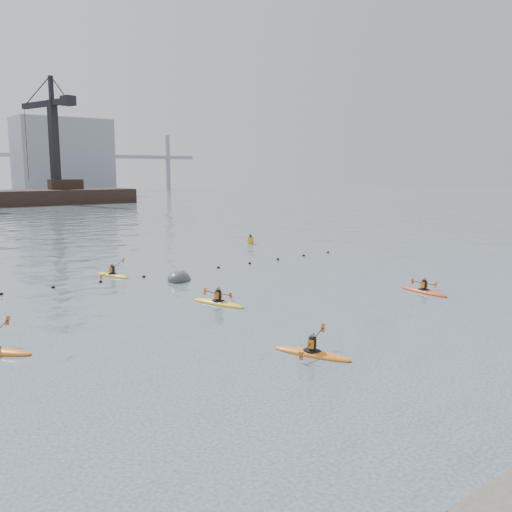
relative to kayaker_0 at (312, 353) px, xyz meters
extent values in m
plane|color=#333E4A|center=(3.77, -3.89, -0.10)|extent=(400.00, 400.00, 0.00)
sphere|color=black|center=(-7.23, 18.85, -0.07)|extent=(0.24, 0.24, 0.24)
sphere|color=black|center=(-4.23, 18.82, -0.07)|extent=(0.24, 0.24, 0.24)
sphere|color=black|center=(-1.23, 18.69, -0.07)|extent=(0.24, 0.24, 0.24)
sphere|color=black|center=(1.77, 18.52, -0.07)|extent=(0.24, 0.24, 0.24)
sphere|color=black|center=(4.77, 18.39, -0.07)|extent=(0.24, 0.24, 0.24)
sphere|color=black|center=(7.77, 18.36, -0.07)|extent=(0.24, 0.24, 0.24)
sphere|color=black|center=(10.77, 18.45, -0.07)|extent=(0.24, 0.24, 0.24)
sphere|color=black|center=(13.77, 18.61, -0.07)|extent=(0.24, 0.24, 0.24)
sphere|color=black|center=(16.77, 18.77, -0.07)|extent=(0.24, 0.24, 0.24)
sphere|color=black|center=(19.77, 18.85, -0.07)|extent=(0.24, 0.24, 0.24)
cube|color=black|center=(25.77, 106.11, 4.10)|extent=(7.00, 3.00, 2.20)
cube|color=black|center=(23.77, 106.11, 12.50)|extent=(1.96, 1.96, 19.00)
cube|color=black|center=(23.11, 108.57, 21.40)|extent=(5.56, 16.73, 1.20)
cube|color=black|center=(25.31, 100.36, 21.40)|extent=(2.80, 3.08, 2.00)
cube|color=black|center=(23.77, 106.11, 24.50)|extent=(0.98, 0.98, 5.00)
cube|color=gray|center=(38.77, 146.11, 10.90)|extent=(26.00, 14.00, 22.00)
cube|color=gray|center=(58.77, 166.11, 11.90)|extent=(70.00, 2.00, 1.20)
cylinder|color=gray|center=(33.77, 166.11, 9.90)|extent=(1.60, 1.60, 20.00)
cylinder|color=gray|center=(83.77, 166.11, 9.90)|extent=(1.60, 1.60, 20.00)
ellipsoid|color=orange|center=(0.00, 0.00, -0.06)|extent=(1.88, 3.32, 0.33)
cylinder|color=black|center=(0.00, 0.00, 0.07)|extent=(0.81, 0.81, 0.06)
cylinder|color=black|center=(0.00, 0.00, 0.36)|extent=(0.31, 0.31, 0.54)
cube|color=orange|center=(0.00, 0.00, 0.39)|extent=(0.43, 0.35, 0.35)
sphere|color=#8C6651|center=(0.00, 0.00, 0.73)|extent=(0.22, 0.22, 0.22)
cylinder|color=black|center=(0.00, 0.00, 0.47)|extent=(2.06, 0.88, 0.63)
cube|color=#D85914|center=(-0.98, -0.40, 0.19)|extent=(0.19, 0.19, 0.35)
cube|color=#D85914|center=(0.98, 0.40, 0.74)|extent=(0.19, 0.19, 0.35)
cube|color=#D85914|center=(-9.15, 8.81, 0.91)|extent=(0.24, 0.24, 0.38)
ellipsoid|color=yellow|center=(1.65, 9.16, -0.06)|extent=(1.73, 3.53, 0.35)
cylinder|color=black|center=(1.65, 9.16, 0.08)|extent=(0.82, 0.82, 0.07)
cylinder|color=black|center=(1.65, 9.16, 0.39)|extent=(0.33, 0.33, 0.57)
cube|color=orange|center=(1.65, 9.16, 0.41)|extent=(0.45, 0.35, 0.37)
sphere|color=#8C6651|center=(1.65, 9.16, 0.77)|extent=(0.23, 0.23, 0.23)
cylinder|color=black|center=(1.65, 9.16, 0.50)|extent=(2.21, 0.74, 0.73)
cube|color=#D85914|center=(0.59, 8.82, 0.82)|extent=(0.20, 0.19, 0.37)
cube|color=#D85914|center=(2.70, 9.50, 0.18)|extent=(0.20, 0.19, 0.37)
ellipsoid|color=red|center=(13.00, 4.05, -0.06)|extent=(0.87, 3.35, 0.33)
cylinder|color=black|center=(13.00, 4.05, 0.07)|extent=(0.66, 0.66, 0.06)
cylinder|color=black|center=(13.00, 4.05, 0.36)|extent=(0.31, 0.31, 0.54)
cube|color=orange|center=(13.00, 4.05, 0.38)|extent=(0.39, 0.25, 0.35)
sphere|color=#8C6651|center=(13.00, 4.05, 0.73)|extent=(0.22, 0.22, 0.22)
cylinder|color=black|center=(13.00, 4.05, 0.47)|extent=(2.22, 0.18, 0.55)
cube|color=#D85914|center=(14.05, 3.98, 0.23)|extent=(0.14, 0.15, 0.35)
cube|color=#D85914|center=(11.94, 4.11, 0.71)|extent=(0.14, 0.15, 0.35)
ellipsoid|color=yellow|center=(0.26, 20.29, -0.06)|extent=(1.55, 3.23, 0.32)
cylinder|color=black|center=(0.26, 20.29, 0.07)|extent=(0.75, 0.75, 0.06)
cylinder|color=black|center=(0.26, 20.29, 0.35)|extent=(0.30, 0.30, 0.52)
cube|color=orange|center=(0.26, 20.29, 0.37)|extent=(0.41, 0.32, 0.34)
sphere|color=#8C6651|center=(0.26, 20.29, 0.69)|extent=(0.21, 0.21, 0.21)
cylinder|color=black|center=(0.26, 20.29, 0.45)|extent=(1.92, 0.63, 0.96)
cube|color=#D85914|center=(-0.71, 19.99, 0.01)|extent=(0.22, 0.19, 0.33)
cube|color=#D85914|center=(1.23, 20.59, 0.88)|extent=(0.22, 0.19, 0.33)
ellipsoid|color=#37393C|center=(3.25, 16.29, -0.10)|extent=(2.93, 2.98, 1.74)
cylinder|color=gold|center=(17.77, 27.65, 0.18)|extent=(0.65, 0.65, 0.83)
cone|color=black|center=(17.77, 27.65, 0.77)|extent=(0.41, 0.41, 0.32)
camera|label=1|loc=(-14.27, -14.92, 7.12)|focal=38.00mm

